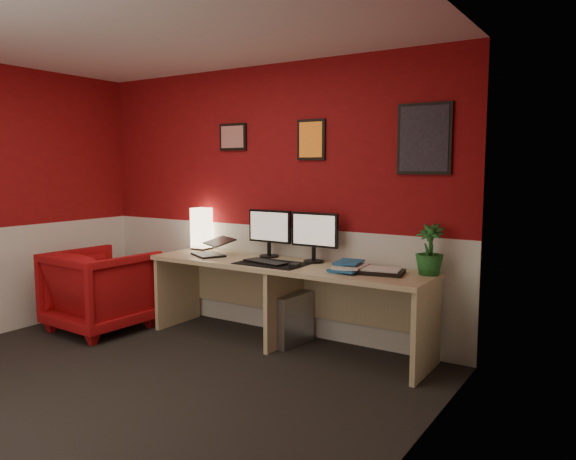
# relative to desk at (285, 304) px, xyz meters

# --- Properties ---
(ground) EXTENTS (4.00, 3.50, 0.01)m
(ground) POSITION_rel_desk_xyz_m (-0.44, -1.41, -0.36)
(ground) COLOR black
(ground) RESTS_ON ground
(ceiling) EXTENTS (4.00, 3.50, 0.01)m
(ceiling) POSITION_rel_desk_xyz_m (-0.44, -1.41, 2.13)
(ceiling) COLOR white
(ceiling) RESTS_ON ground
(wall_back) EXTENTS (4.00, 0.01, 2.50)m
(wall_back) POSITION_rel_desk_xyz_m (-0.44, 0.34, 0.89)
(wall_back) COLOR maroon
(wall_back) RESTS_ON ground
(wall_right) EXTENTS (0.01, 3.50, 2.50)m
(wall_right) POSITION_rel_desk_xyz_m (1.56, -1.41, 0.89)
(wall_right) COLOR maroon
(wall_right) RESTS_ON ground
(wainscot_back) EXTENTS (4.00, 0.01, 1.00)m
(wainscot_back) POSITION_rel_desk_xyz_m (-0.44, 0.34, 0.14)
(wainscot_back) COLOR silver
(wainscot_back) RESTS_ON ground
(wainscot_right) EXTENTS (0.01, 3.50, 1.00)m
(wainscot_right) POSITION_rel_desk_xyz_m (1.56, -1.41, 0.14)
(wainscot_right) COLOR silver
(wainscot_right) RESTS_ON ground
(desk) EXTENTS (2.60, 0.65, 0.73)m
(desk) POSITION_rel_desk_xyz_m (0.00, 0.00, 0.00)
(desk) COLOR tan
(desk) RESTS_ON ground
(shoji_lamp) EXTENTS (0.16, 0.16, 0.40)m
(shoji_lamp) POSITION_rel_desk_xyz_m (-1.15, 0.23, 0.56)
(shoji_lamp) COLOR #FFE5B2
(shoji_lamp) RESTS_ON desk
(laptop) EXTENTS (0.40, 0.36, 0.22)m
(laptop) POSITION_rel_desk_xyz_m (-0.83, -0.04, 0.47)
(laptop) COLOR black
(laptop) RESTS_ON desk
(monitor_left) EXTENTS (0.45, 0.06, 0.58)m
(monitor_left) POSITION_rel_desk_xyz_m (-0.31, 0.21, 0.66)
(monitor_left) COLOR black
(monitor_left) RESTS_ON desk
(monitor_right) EXTENTS (0.45, 0.06, 0.58)m
(monitor_right) POSITION_rel_desk_xyz_m (0.19, 0.18, 0.66)
(monitor_right) COLOR black
(monitor_right) RESTS_ON desk
(desk_mat) EXTENTS (0.60, 0.38, 0.01)m
(desk_mat) POSITION_rel_desk_xyz_m (-0.08, -0.08, 0.37)
(desk_mat) COLOR black
(desk_mat) RESTS_ON desk
(keyboard) EXTENTS (0.44, 0.22, 0.02)m
(keyboard) POSITION_rel_desk_xyz_m (-0.13, -0.11, 0.38)
(keyboard) COLOR black
(keyboard) RESTS_ON desk_mat
(mouse) EXTENTS (0.07, 0.10, 0.03)m
(mouse) POSITION_rel_desk_xyz_m (0.19, -0.14, 0.39)
(mouse) COLOR black
(mouse) RESTS_ON desk_mat
(book_bottom) EXTENTS (0.27, 0.34, 0.03)m
(book_bottom) POSITION_rel_desk_xyz_m (0.52, -0.02, 0.38)
(book_bottom) COLOR #22639C
(book_bottom) RESTS_ON desk
(book_middle) EXTENTS (0.25, 0.33, 0.02)m
(book_middle) POSITION_rel_desk_xyz_m (0.53, -0.04, 0.40)
(book_middle) COLOR silver
(book_middle) RESTS_ON book_bottom
(book_top) EXTENTS (0.24, 0.29, 0.03)m
(book_top) POSITION_rel_desk_xyz_m (0.51, 0.00, 0.43)
(book_top) COLOR #22639C
(book_top) RESTS_ON book_middle
(zen_tray) EXTENTS (0.39, 0.31, 0.03)m
(zen_tray) POSITION_rel_desk_xyz_m (0.89, 0.02, 0.38)
(zen_tray) COLOR black
(zen_tray) RESTS_ON desk
(potted_plant) EXTENTS (0.23, 0.23, 0.39)m
(potted_plant) POSITION_rel_desk_xyz_m (1.22, 0.18, 0.56)
(potted_plant) COLOR #19591E
(potted_plant) RESTS_ON desk
(pc_tower) EXTENTS (0.23, 0.46, 0.45)m
(pc_tower) POSITION_rel_desk_xyz_m (0.02, 0.07, -0.14)
(pc_tower) COLOR #99999E
(pc_tower) RESTS_ON ground
(armchair) EXTENTS (0.87, 0.90, 0.78)m
(armchair) POSITION_rel_desk_xyz_m (-1.74, -0.55, 0.02)
(armchair) COLOR #AD0B0E
(armchair) RESTS_ON ground
(art_left) EXTENTS (0.32, 0.02, 0.26)m
(art_left) POSITION_rel_desk_xyz_m (-0.81, 0.33, 1.49)
(art_left) COLOR red
(art_left) RESTS_ON wall_back
(art_center) EXTENTS (0.28, 0.02, 0.36)m
(art_center) POSITION_rel_desk_xyz_m (0.07, 0.33, 1.44)
(art_center) COLOR orange
(art_center) RESTS_ON wall_back
(art_right) EXTENTS (0.44, 0.02, 0.56)m
(art_right) POSITION_rel_desk_xyz_m (1.10, 0.33, 1.42)
(art_right) COLOR black
(art_right) RESTS_ON wall_back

